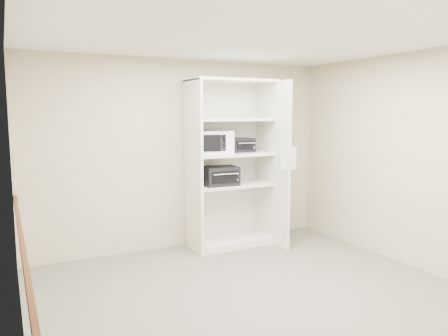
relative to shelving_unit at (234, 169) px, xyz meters
name	(u,v)px	position (x,y,z in m)	size (l,w,h in m)	color
floor	(253,294)	(-0.67, -1.70, -1.13)	(4.50, 4.00, 0.01)	#676256
ceiling	(255,37)	(-0.67, -1.70, 1.57)	(4.50, 4.00, 0.01)	white
wall_back	(183,154)	(-0.67, 0.30, 0.22)	(4.50, 0.02, 2.70)	#B8B08C
wall_front	(415,207)	(-0.67, -3.70, 0.22)	(4.50, 0.02, 2.70)	#B8B08C
wall_left	(15,187)	(-2.92, -1.70, 0.22)	(0.02, 4.00, 2.70)	#B8B08C
wall_right	(406,160)	(1.58, -1.70, 0.22)	(0.02, 4.00, 2.70)	#B8B08C
shelving_unit	(234,169)	(0.00, 0.00, 0.00)	(1.24, 0.92, 2.42)	white
microwave	(211,142)	(-0.33, 0.05, 0.40)	(0.54, 0.41, 0.32)	white
toaster_oven_upper	(241,145)	(0.15, 0.05, 0.34)	(0.36, 0.27, 0.21)	black
toaster_oven_lower	(220,176)	(-0.25, -0.06, -0.08)	(0.48, 0.36, 0.27)	black
paper_sign	(288,159)	(0.53, -0.63, 0.19)	(0.25, 0.01, 0.31)	white
chair_rail	(21,240)	(-2.89, -1.70, -0.23)	(0.04, 3.98, 0.08)	#391B09
wall_poster	(14,165)	(-2.90, -1.14, 0.34)	(0.01, 0.21, 0.29)	silver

